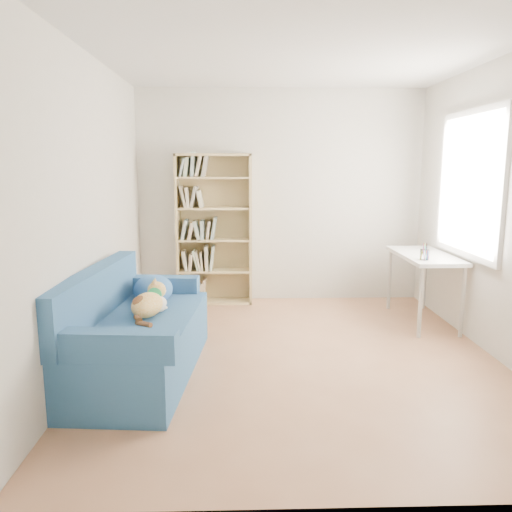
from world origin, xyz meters
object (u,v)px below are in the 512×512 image
Objects in this scene: sofa at (135,334)px; bookshelf at (214,236)px; pen_cup at (425,253)px; desk at (424,261)px.

sofa is 2.27m from bookshelf.
sofa is 1.01× the size of bookshelf.
sofa is 10.52× the size of pen_cup.
desk is (2.29, -0.86, -0.17)m from bookshelf.
desk is 6.48× the size of pen_cup.
bookshelf is 1.61× the size of desk.
desk is at bearing 29.34° from sofa.
pen_cup reaches higher than desk.
desk is at bearing 68.86° from pen_cup.
bookshelf is 10.45× the size of pen_cup.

